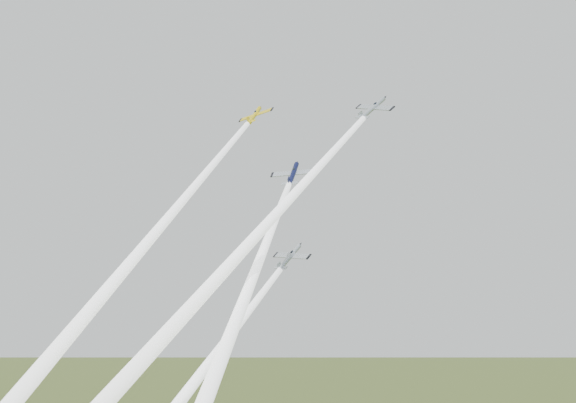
{
  "coord_description": "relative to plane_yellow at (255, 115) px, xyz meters",
  "views": [
    {
      "loc": [
        65.67,
        -105.49,
        75.25
      ],
      "look_at": [
        0.0,
        -6.0,
        92.0
      ],
      "focal_mm": 45.0,
      "sensor_mm": 36.0,
      "label": 1
    }
  ],
  "objects": [
    {
      "name": "plane_yellow",
      "position": [
        0.0,
        0.0,
        0.0
      ],
      "size": [
        8.72,
        6.7,
        7.17
      ],
      "primitive_type": null,
      "rotation": [
        0.74,
        -0.16,
        0.04
      ],
      "color": "yellow"
    },
    {
      "name": "smoke_trail_yellow",
      "position": [
        1.18,
        -31.01,
        -28.34
      ],
      "size": [
        4.75,
        59.09,
        54.22
      ],
      "primitive_type": null,
      "rotation": [
        -0.83,
        0.0,
        0.04
      ],
      "color": "white"
    },
    {
      "name": "plane_navy",
      "position": [
        12.0,
        -4.99,
        -13.29
      ],
      "size": [
        10.23,
        9.12,
        6.89
      ],
      "primitive_type": null,
      "rotation": [
        0.74,
        -0.03,
        0.29
      ],
      "color": "#0D113A"
    },
    {
      "name": "smoke_trail_navy",
      "position": [
        19.53,
        -30.46,
        -37.54
      ],
      "size": [
        16.6,
        48.75,
        46.05
      ],
      "primitive_type": null,
      "rotation": [
        -0.83,
        0.0,
        0.29
      ],
      "color": "white"
    },
    {
      "name": "plane_silver_right",
      "position": [
        25.23,
        -0.41,
        -2.53
      ],
      "size": [
        10.34,
        8.21,
        8.13
      ],
      "primitive_type": null,
      "rotation": [
        0.74,
        0.25,
        -0.25
      ],
      "color": "#A7AFB5"
    },
    {
      "name": "smoke_trail_silver_right",
      "position": [
        18.03,
        -28.82,
        -29.3
      ],
      "size": [
        16.09,
        54.51,
        51.08
      ],
      "primitive_type": null,
      "rotation": [
        -0.83,
        0.0,
        -0.25
      ],
      "color": "white"
    },
    {
      "name": "plane_silver_low",
      "position": [
        13.95,
        -9.05,
        -27.99
      ],
      "size": [
        8.74,
        7.29,
        6.61
      ],
      "primitive_type": null,
      "rotation": [
        0.74,
        0.09,
        -0.14
      ],
      "color": "#A2A8AF"
    },
    {
      "name": "smoke_trail_silver_low",
      "position": [
        10.82,
        -31.7,
        -48.86
      ],
      "size": [
        8.35,
        42.64,
        39.3
      ],
      "primitive_type": null,
      "rotation": [
        -0.83,
        0.0,
        -0.14
      ],
      "color": "white"
    }
  ]
}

